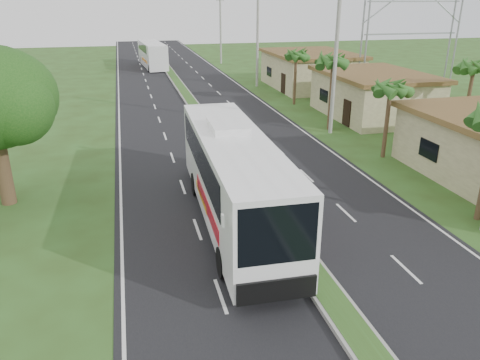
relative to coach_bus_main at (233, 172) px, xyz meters
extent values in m
plane|color=#304419|center=(1.80, -5.40, -2.35)|extent=(180.00, 180.00, 0.00)
cube|color=black|center=(1.80, 14.60, -2.34)|extent=(14.00, 160.00, 0.02)
cube|color=gray|center=(1.80, 14.60, -2.26)|extent=(1.20, 160.00, 0.17)
cube|color=#304419|center=(1.80, 14.60, -2.17)|extent=(0.95, 160.00, 0.02)
cube|color=silver|center=(-4.90, 14.60, -2.35)|extent=(0.12, 160.00, 0.01)
cube|color=silver|center=(8.50, 14.60, -2.35)|extent=(0.12, 160.00, 0.01)
cube|color=tan|center=(15.80, 16.60, -0.68)|extent=(7.00, 10.00, 3.35)
cube|color=#50371C|center=(15.80, 16.60, 1.16)|extent=(7.60, 10.60, 0.32)
cube|color=tan|center=(15.80, 30.60, -0.60)|extent=(8.00, 11.00, 3.50)
cube|color=#50371C|center=(15.80, 30.60, 1.31)|extent=(8.60, 11.60, 0.32)
cylinder|color=#473321|center=(11.20, 6.60, -0.05)|extent=(0.26, 0.26, 4.60)
cylinder|color=#473321|center=(10.60, 13.60, 0.35)|extent=(0.26, 0.26, 5.40)
cylinder|color=#473321|center=(11.10, 22.60, 0.05)|extent=(0.26, 0.26, 4.80)
cylinder|color=#473321|center=(19.30, 9.60, 0.25)|extent=(0.26, 0.26, 5.20)
cylinder|color=#473321|center=(-10.20, 4.60, -0.35)|extent=(0.70, 0.70, 4.00)
sphere|color=#174211|center=(-9.00, 3.60, 2.55)|extent=(3.40, 3.40, 3.40)
cylinder|color=gray|center=(10.30, 12.60, 3.65)|extent=(0.28, 0.28, 12.00)
cylinder|color=gray|center=(10.30, 32.60, 3.15)|extent=(0.28, 0.28, 11.00)
cylinder|color=gray|center=(10.30, 52.60, 2.90)|extent=(0.28, 0.28, 10.50)
cube|color=gray|center=(10.30, 52.60, 6.55)|extent=(1.20, 0.10, 0.10)
cylinder|color=gray|center=(18.80, 24.10, 3.65)|extent=(0.18, 0.18, 12.00)
cylinder|color=gray|center=(28.80, 24.10, 3.65)|extent=(0.18, 0.18, 12.00)
cylinder|color=gray|center=(18.80, 25.10, 3.65)|extent=(0.18, 0.18, 12.00)
cylinder|color=gray|center=(28.80, 25.10, 3.65)|extent=(0.18, 0.18, 12.00)
cube|color=gray|center=(23.80, 24.60, 3.65)|extent=(10.00, 0.14, 0.14)
cube|color=gray|center=(23.80, 24.60, 6.65)|extent=(10.00, 0.14, 0.14)
cube|color=white|center=(0.00, -0.06, -0.12)|extent=(3.10, 13.30, 3.47)
cube|color=black|center=(0.02, 0.60, 0.64)|extent=(3.08, 10.65, 1.39)
cube|color=black|center=(-0.17, -6.62, 0.44)|extent=(2.48, 0.20, 1.94)
cube|color=#AE0E1B|center=(-0.04, -1.39, -0.81)|extent=(2.95, 5.80, 0.61)
cube|color=#F8AC14|center=(0.01, 0.27, -1.09)|extent=(2.89, 3.38, 0.28)
cube|color=white|center=(0.03, 1.26, 1.77)|extent=(1.61, 2.69, 0.31)
cylinder|color=black|center=(-1.36, -4.22, -1.78)|extent=(0.38, 1.16, 1.15)
cylinder|color=black|center=(1.13, -4.29, -1.78)|extent=(0.38, 1.16, 1.15)
cylinder|color=black|center=(-1.16, 3.50, -1.78)|extent=(0.38, 1.16, 1.15)
cylinder|color=black|center=(1.34, 3.43, -1.78)|extent=(0.38, 1.16, 1.15)
cube|color=white|center=(0.00, 50.84, -0.55)|extent=(3.43, 11.97, 3.29)
cube|color=black|center=(-0.04, 51.35, 0.43)|extent=(3.26, 8.90, 1.12)
cube|color=orange|center=(0.07, 49.82, -1.18)|extent=(3.03, 5.83, 0.36)
cylinder|color=black|center=(-0.77, 45.89, -1.86)|extent=(0.38, 1.01, 0.99)
cylinder|color=black|center=(1.49, 46.06, -1.86)|extent=(0.38, 1.01, 0.99)
cylinder|color=black|center=(-1.45, 55.11, -1.86)|extent=(0.38, 1.01, 0.99)
cylinder|color=black|center=(0.80, 55.28, -1.86)|extent=(0.38, 1.01, 0.99)
imported|color=black|center=(-0.20, 8.08, -1.88)|extent=(1.63, 0.85, 0.94)
imported|color=maroon|center=(-0.20, 8.08, -0.96)|extent=(0.70, 0.55, 1.68)
camera|label=1|loc=(-4.23, -18.39, 7.06)|focal=35.00mm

